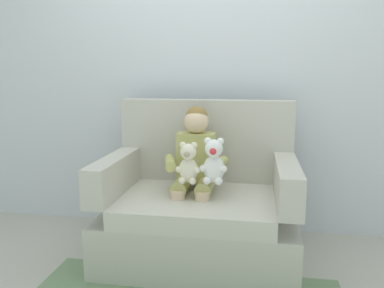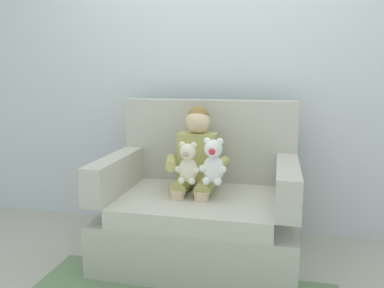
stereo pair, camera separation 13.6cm
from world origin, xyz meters
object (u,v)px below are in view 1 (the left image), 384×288
armchair (200,209)px  plush_white (214,162)px  seated_child (195,161)px  plush_cream (188,164)px

armchair → plush_white: bearing=-52.0°
seated_child → plush_white: seated_child is taller
seated_child → plush_cream: (-0.01, -0.18, 0.02)m
armchair → seated_child: bearing=152.8°
plush_cream → plush_white: (0.16, 0.02, 0.01)m
armchair → plush_cream: size_ratio=4.83×
seated_child → plush_white: size_ratio=2.80×
armchair → seated_child: (-0.04, 0.02, 0.34)m
armchair → seated_child: 0.34m
armchair → plush_white: armchair is taller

